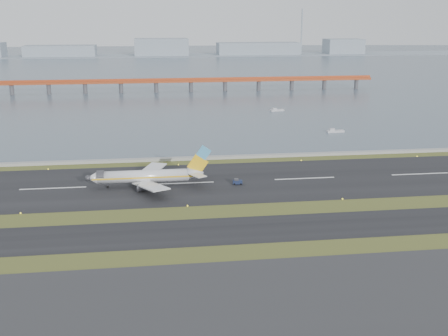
% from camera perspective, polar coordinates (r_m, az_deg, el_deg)
% --- Properties ---
extents(ground, '(1000.00, 1000.00, 0.00)m').
position_cam_1_polar(ground, '(150.43, -3.51, -4.86)').
color(ground, '#36491A').
rests_on(ground, ground).
extents(apron_strip, '(1000.00, 50.00, 0.10)m').
position_cam_1_polar(apron_strip, '(100.75, -1.05, -15.59)').
color(apron_strip, '#2F2F32').
rests_on(apron_strip, ground).
extents(taxiway_strip, '(1000.00, 18.00, 0.10)m').
position_cam_1_polar(taxiway_strip, '(139.24, -3.14, -6.53)').
color(taxiway_strip, black).
rests_on(taxiway_strip, ground).
extents(runway_strip, '(1000.00, 45.00, 0.10)m').
position_cam_1_polar(runway_strip, '(178.83, -4.24, -1.56)').
color(runway_strip, black).
rests_on(runway_strip, ground).
extents(seawall, '(1000.00, 2.50, 1.00)m').
position_cam_1_polar(seawall, '(207.58, -4.77, 0.94)').
color(seawall, '#999893').
rests_on(seawall, ground).
extents(bay_water, '(1400.00, 800.00, 1.30)m').
position_cam_1_polar(bay_water, '(603.22, -6.89, 10.25)').
color(bay_water, '#475766').
rests_on(bay_water, ground).
extents(red_pier, '(260.00, 5.00, 10.20)m').
position_cam_1_polar(red_pier, '(394.56, -3.39, 8.78)').
color(red_pier, '#A13E1B').
rests_on(red_pier, ground).
extents(far_shoreline, '(1400.00, 80.00, 60.50)m').
position_cam_1_polar(far_shoreline, '(762.64, -6.09, 11.76)').
color(far_shoreline, '#8895A1').
rests_on(far_shoreline, ground).
extents(airliner, '(38.52, 32.89, 12.80)m').
position_cam_1_polar(airliner, '(175.60, -7.71, -0.82)').
color(airliner, silver).
rests_on(airliner, ground).
extents(pushback_tug, '(3.12, 2.02, 1.90)m').
position_cam_1_polar(pushback_tug, '(176.99, 1.36, -1.41)').
color(pushback_tug, '#16203E').
rests_on(pushback_tug, ground).
extents(workboat_near, '(7.96, 2.75, 1.91)m').
position_cam_1_polar(workboat_near, '(261.26, 11.20, 3.70)').
color(workboat_near, '#B9B8BD').
rests_on(workboat_near, ground).
extents(workboat_far, '(7.99, 3.80, 1.86)m').
position_cam_1_polar(workboat_far, '(315.40, 5.37, 5.88)').
color(workboat_far, '#B9B8BD').
rests_on(workboat_far, ground).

